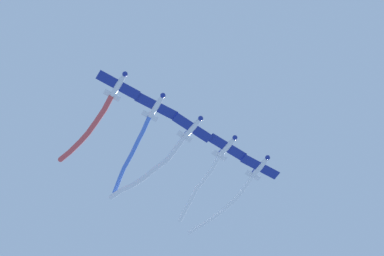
{
  "coord_description": "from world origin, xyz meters",
  "views": [
    {
      "loc": [
        -25.23,
        -36.5,
        3.57
      ],
      "look_at": [
        4.08,
        0.41,
        85.27
      ],
      "focal_mm": 49.14,
      "sensor_mm": 36.0,
      "label": 1
    }
  ],
  "objects_px": {
    "airplane_lead": "(118,85)",
    "airplane_trail": "(260,167)",
    "airplane_slot": "(227,147)",
    "airplane_left_wing": "(156,106)",
    "airplane_right_wing": "(192,128)"
  },
  "relations": [
    {
      "from": "airplane_left_wing",
      "to": "airplane_right_wing",
      "type": "height_order",
      "value": "airplane_left_wing"
    },
    {
      "from": "airplane_lead",
      "to": "airplane_left_wing",
      "type": "xyz_separation_m",
      "value": [
        7.61,
        -0.64,
        0.3
      ]
    },
    {
      "from": "airplane_left_wing",
      "to": "airplane_slot",
      "type": "distance_m",
      "value": 15.28
    },
    {
      "from": "airplane_slot",
      "to": "airplane_lead",
      "type": "bearing_deg",
      "value": -91.23
    },
    {
      "from": "airplane_left_wing",
      "to": "airplane_slot",
      "type": "xyz_separation_m",
      "value": [
        15.23,
        -1.28,
        0.0
      ]
    },
    {
      "from": "airplane_lead",
      "to": "airplane_trail",
      "type": "xyz_separation_m",
      "value": [
        30.44,
        -2.56,
        0.0
      ]
    },
    {
      "from": "airplane_lead",
      "to": "airplane_right_wing",
      "type": "relative_size",
      "value": 1.01
    },
    {
      "from": "airplane_lead",
      "to": "airplane_left_wing",
      "type": "distance_m",
      "value": 7.64
    },
    {
      "from": "airplane_left_wing",
      "to": "airplane_trail",
      "type": "bearing_deg",
      "value": 93.22
    },
    {
      "from": "airplane_left_wing",
      "to": "airplane_right_wing",
      "type": "bearing_deg",
      "value": 93.22
    },
    {
      "from": "airplane_slot",
      "to": "airplane_left_wing",
      "type": "bearing_deg",
      "value": -91.23
    },
    {
      "from": "airplane_lead",
      "to": "airplane_trail",
      "type": "distance_m",
      "value": 30.54
    },
    {
      "from": "airplane_right_wing",
      "to": "airplane_lead",
      "type": "bearing_deg",
      "value": -93.34
    },
    {
      "from": "airplane_lead",
      "to": "airplane_right_wing",
      "type": "bearing_deg",
      "value": 91.66
    },
    {
      "from": "airplane_lead",
      "to": "airplane_left_wing",
      "type": "bearing_deg",
      "value": 91.66
    }
  ]
}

